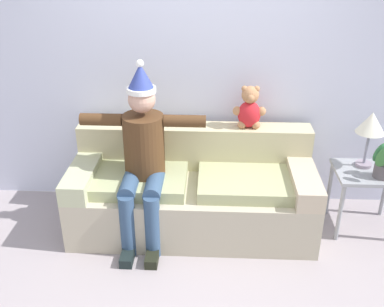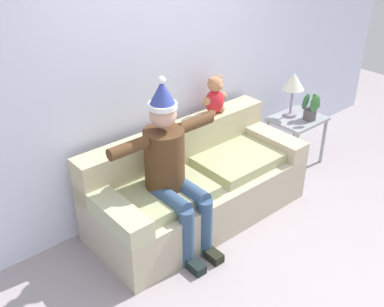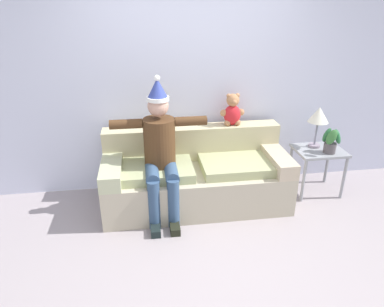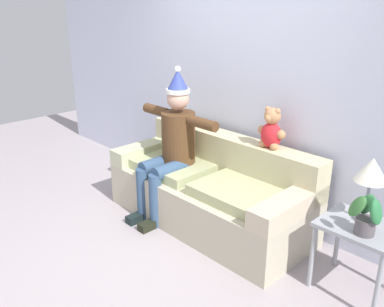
{
  "view_description": "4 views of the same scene",
  "coord_description": "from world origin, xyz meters",
  "px_view_note": "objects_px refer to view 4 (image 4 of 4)",
  "views": [
    {
      "loc": [
        0.16,
        -2.41,
        2.42
      ],
      "look_at": [
        -0.0,
        0.93,
        0.75
      ],
      "focal_mm": 42.48,
      "sensor_mm": 36.0,
      "label": 1
    },
    {
      "loc": [
        -2.37,
        -1.7,
        2.74
      ],
      "look_at": [
        -0.17,
        0.88,
        0.81
      ],
      "focal_mm": 43.23,
      "sensor_mm": 36.0,
      "label": 2
    },
    {
      "loc": [
        -0.56,
        -2.56,
        2.24
      ],
      "look_at": [
        -0.07,
        0.81,
        0.72
      ],
      "focal_mm": 33.02,
      "sensor_mm": 36.0,
      "label": 3
    },
    {
      "loc": [
        2.55,
        -1.68,
        2.12
      ],
      "look_at": [
        -0.04,
        0.8,
        0.78
      ],
      "focal_mm": 38.61,
      "sensor_mm": 36.0,
      "label": 4
    }
  ],
  "objects_px": {
    "couch": "(211,190)",
    "person_seated": "(171,143)",
    "potted_plant": "(366,215)",
    "teddy_bear": "(271,130)",
    "table_lamp": "(372,173)",
    "side_table": "(360,236)"
  },
  "relations": [
    {
      "from": "teddy_bear",
      "to": "table_lamp",
      "type": "bearing_deg",
      "value": -9.19
    },
    {
      "from": "person_seated",
      "to": "potted_plant",
      "type": "xyz_separation_m",
      "value": [
        1.97,
        0.07,
        -0.06
      ]
    },
    {
      "from": "person_seated",
      "to": "teddy_bear",
      "type": "bearing_deg",
      "value": 26.13
    },
    {
      "from": "couch",
      "to": "side_table",
      "type": "bearing_deg",
      "value": 0.49
    },
    {
      "from": "teddy_bear",
      "to": "side_table",
      "type": "bearing_deg",
      "value": -13.97
    },
    {
      "from": "potted_plant",
      "to": "table_lamp",
      "type": "bearing_deg",
      "value": 113.15
    },
    {
      "from": "person_seated",
      "to": "couch",
      "type": "bearing_deg",
      "value": 22.19
    },
    {
      "from": "teddy_bear",
      "to": "potted_plant",
      "type": "distance_m",
      "value": 1.18
    },
    {
      "from": "person_seated",
      "to": "potted_plant",
      "type": "relative_size",
      "value": 4.59
    },
    {
      "from": "couch",
      "to": "person_seated",
      "type": "bearing_deg",
      "value": -157.81
    },
    {
      "from": "table_lamp",
      "to": "potted_plant",
      "type": "bearing_deg",
      "value": -66.85
    },
    {
      "from": "potted_plant",
      "to": "teddy_bear",
      "type": "bearing_deg",
      "value": 161.42
    },
    {
      "from": "person_seated",
      "to": "potted_plant",
      "type": "bearing_deg",
      "value": 1.94
    },
    {
      "from": "teddy_bear",
      "to": "table_lamp",
      "type": "distance_m",
      "value": 1.01
    },
    {
      "from": "couch",
      "to": "side_table",
      "type": "relative_size",
      "value": 3.66
    },
    {
      "from": "couch",
      "to": "table_lamp",
      "type": "xyz_separation_m",
      "value": [
        1.48,
        0.11,
        0.61
      ]
    },
    {
      "from": "person_seated",
      "to": "side_table",
      "type": "height_order",
      "value": "person_seated"
    },
    {
      "from": "side_table",
      "to": "table_lamp",
      "type": "relative_size",
      "value": 1.15
    },
    {
      "from": "person_seated",
      "to": "potted_plant",
      "type": "height_order",
      "value": "person_seated"
    },
    {
      "from": "couch",
      "to": "person_seated",
      "type": "distance_m",
      "value": 0.62
    },
    {
      "from": "person_seated",
      "to": "table_lamp",
      "type": "distance_m",
      "value": 1.91
    },
    {
      "from": "couch",
      "to": "potted_plant",
      "type": "distance_m",
      "value": 1.61
    }
  ]
}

